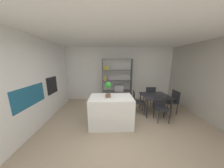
# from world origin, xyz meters

# --- Properties ---
(ground_plane) EXTENTS (8.59, 8.59, 0.00)m
(ground_plane) POSITION_xyz_m (0.00, 0.00, 0.00)
(ground_plane) COLOR tan
(ceiling_slab) EXTENTS (6.26, 5.63, 0.06)m
(ceiling_slab) POSITION_xyz_m (0.00, 0.00, 2.75)
(ceiling_slab) COLOR white
(ceiling_slab) RESTS_ON ground_plane
(back_partition) EXTENTS (6.26, 0.06, 2.72)m
(back_partition) POSITION_xyz_m (0.00, 2.78, 1.36)
(back_partition) COLOR white
(back_partition) RESTS_ON ground_plane
(tall_cabinet_run_left) EXTENTS (0.68, 5.07, 2.72)m
(tall_cabinet_run_left) POSITION_xyz_m (-2.73, 0.00, 1.36)
(tall_cabinet_run_left) COLOR white
(tall_cabinet_run_left) RESTS_ON ground_plane
(cabinet_niche_splashback) EXTENTS (0.01, 1.11, 0.54)m
(cabinet_niche_splashback) POSITION_xyz_m (-2.39, 0.08, 1.08)
(cabinet_niche_splashback) COLOR #1E6084
(cabinet_niche_splashback) RESTS_ON ground_plane
(built_in_oven) EXTENTS (0.06, 0.58, 0.60)m
(built_in_oven) POSITION_xyz_m (-2.37, 1.15, 1.14)
(built_in_oven) COLOR black
(built_in_oven) RESTS_ON ground_plane
(kitchen_island) EXTENTS (1.31, 0.78, 0.94)m
(kitchen_island) POSITION_xyz_m (-0.20, 0.36, 0.47)
(kitchen_island) COLOR white
(kitchen_island) RESTS_ON ground_plane
(potted_plant_on_island) EXTENTS (0.18, 0.18, 0.47)m
(potted_plant_on_island) POSITION_xyz_m (-0.29, 0.33, 1.22)
(potted_plant_on_island) COLOR brown
(potted_plant_on_island) RESTS_ON kitchen_island
(open_bookshelf) EXTENTS (1.44, 0.35, 2.14)m
(open_bookshelf) POSITION_xyz_m (0.09, 2.37, 1.03)
(open_bookshelf) COLOR #4C4C51
(open_bookshelf) RESTS_ON ground_plane
(dining_table) EXTENTS (0.99, 0.92, 0.73)m
(dining_table) POSITION_xyz_m (1.52, 1.10, 0.66)
(dining_table) COLOR #232328
(dining_table) RESTS_ON ground_plane
(dining_chair_near) EXTENTS (0.43, 0.41, 0.89)m
(dining_chair_near) POSITION_xyz_m (1.52, 0.61, 0.54)
(dining_chair_near) COLOR #232328
(dining_chair_near) RESTS_ON ground_plane
(dining_chair_window_side) EXTENTS (0.44, 0.45, 0.90)m
(dining_chair_window_side) POSITION_xyz_m (2.23, 1.10, 0.53)
(dining_chair_window_side) COLOR #232328
(dining_chair_window_side) RESTS_ON ground_plane
(dining_chair_far) EXTENTS (0.42, 0.43, 0.95)m
(dining_chair_far) POSITION_xyz_m (1.51, 1.58, 0.56)
(dining_chair_far) COLOR #232328
(dining_chair_far) RESTS_ON ground_plane
(dining_chair_island_side) EXTENTS (0.49, 0.47, 0.87)m
(dining_chair_island_side) POSITION_xyz_m (0.81, 1.11, 0.52)
(dining_chair_island_side) COLOR #232328
(dining_chair_island_side) RESTS_ON ground_plane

